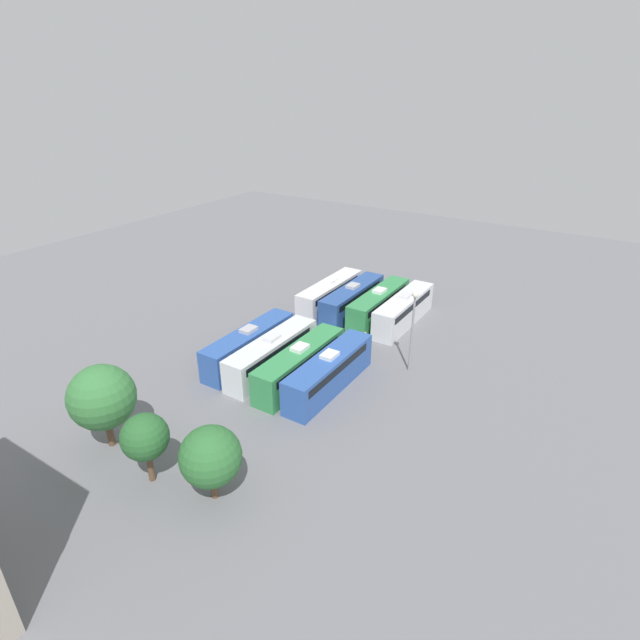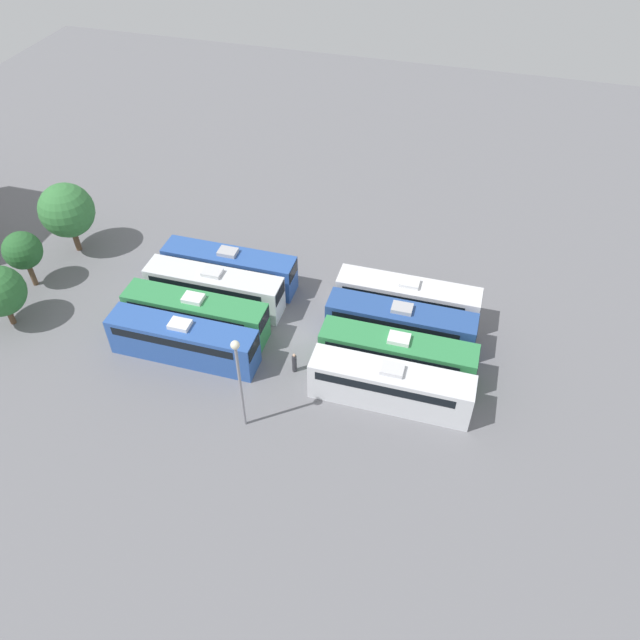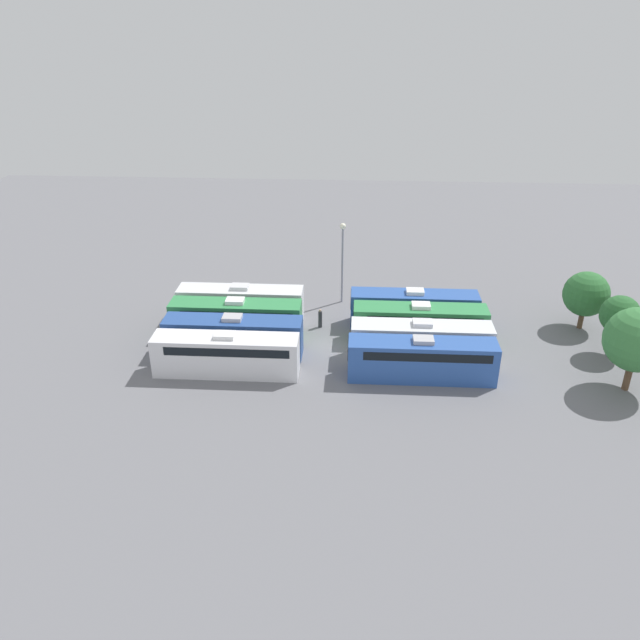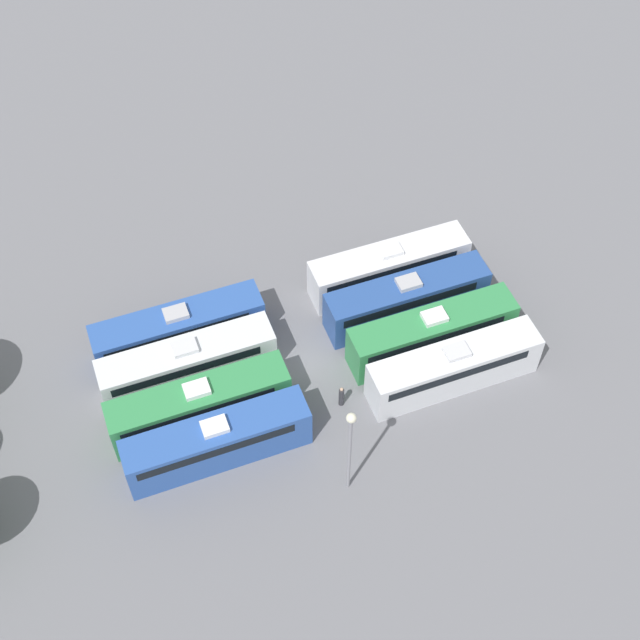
# 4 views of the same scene
# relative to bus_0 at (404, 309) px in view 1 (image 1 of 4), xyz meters

# --- Properties ---
(ground_plane) EXTENTS (119.82, 119.82, 0.00)m
(ground_plane) POSITION_rel_bus_0_xyz_m (4.83, 8.17, -1.80)
(ground_plane) COLOR slate
(bus_0) EXTENTS (2.53, 11.70, 3.63)m
(bus_0) POSITION_rel_bus_0_xyz_m (0.00, 0.00, 0.00)
(bus_0) COLOR silver
(bus_0) RESTS_ON ground_plane
(bus_1) EXTENTS (2.53, 11.70, 3.63)m
(bus_1) POSITION_rel_bus_0_xyz_m (3.12, 0.11, 0.00)
(bus_1) COLOR #338C4C
(bus_1) RESTS_ON ground_plane
(bus_2) EXTENTS (2.53, 11.70, 3.63)m
(bus_2) POSITION_rel_bus_0_xyz_m (6.46, 0.49, 0.00)
(bus_2) COLOR #284C93
(bus_2) RESTS_ON ground_plane
(bus_3) EXTENTS (2.53, 11.70, 3.63)m
(bus_3) POSITION_rel_bus_0_xyz_m (9.61, 0.48, 0.00)
(bus_3) COLOR silver
(bus_3) RESTS_ON ground_plane
(bus_4) EXTENTS (2.53, 11.70, 3.63)m
(bus_4) POSITION_rel_bus_0_xyz_m (0.11, 16.17, 0.00)
(bus_4) COLOR #2D56A8
(bus_4) RESTS_ON ground_plane
(bus_5) EXTENTS (2.53, 11.70, 3.63)m
(bus_5) POSITION_rel_bus_0_xyz_m (3.12, 16.45, 0.00)
(bus_5) COLOR #338C4C
(bus_5) RESTS_ON ground_plane
(bus_6) EXTENTS (2.53, 11.70, 3.63)m
(bus_6) POSITION_rel_bus_0_xyz_m (6.50, 16.30, 0.00)
(bus_6) COLOR silver
(bus_6) RESTS_ON ground_plane
(bus_7) EXTENTS (2.53, 11.70, 3.63)m
(bus_7) POSITION_rel_bus_0_xyz_m (9.45, 16.11, 0.00)
(bus_7) COLOR #2D56A8
(bus_7) RESTS_ON ground_plane
(worker_person) EXTENTS (0.36, 0.36, 1.83)m
(worker_person) POSITION_rel_bus_0_xyz_m (0.99, 7.50, -0.95)
(worker_person) COLOR #333338
(worker_person) RESTS_ON ground_plane
(light_pole) EXTENTS (0.60, 0.60, 8.24)m
(light_pole) POSITION_rel_bus_0_xyz_m (-4.78, 9.33, 3.75)
(light_pole) COLOR gray
(light_pole) RESTS_ON ground_plane
(tree_0) EXTENTS (4.11, 4.11, 5.49)m
(tree_0) POSITION_rel_bus_0_xyz_m (-0.31, 31.58, 1.63)
(tree_0) COLOR brown
(tree_0) RESTS_ON ground_plane
(tree_1) EXTENTS (3.28, 3.28, 5.37)m
(tree_1) POSITION_rel_bus_0_xyz_m (4.53, 32.75, 1.90)
(tree_1) COLOR brown
(tree_1) RESTS_ON ground_plane
(tree_2) EXTENTS (4.92, 4.92, 6.82)m
(tree_2) POSITION_rel_bus_0_xyz_m (10.15, 31.86, 2.54)
(tree_2) COLOR brown
(tree_2) RESTS_ON ground_plane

